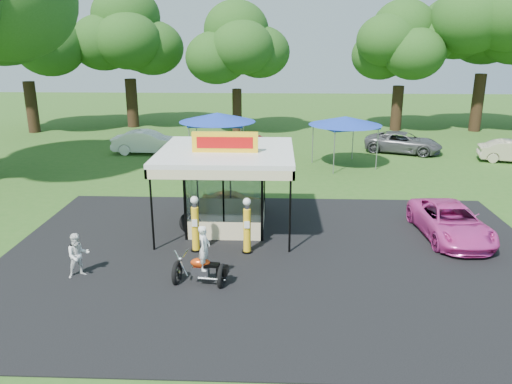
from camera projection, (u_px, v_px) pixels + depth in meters
ground at (274, 283)px, 16.35m from camera, size 120.00×120.00×0.00m
asphalt_apron at (274, 257)px, 18.25m from camera, size 20.00×14.00×0.04m
gas_station_kiosk at (227, 187)px, 20.67m from camera, size 5.40×5.40×4.18m
gas_pump_left at (195, 225)px, 18.48m from camera, size 0.41×0.41×2.18m
gas_pump_right at (247, 227)px, 18.34m from camera, size 0.40×0.40×2.16m
motorcycle at (203, 261)px, 16.02m from camera, size 1.83×1.02×2.12m
spare_tires at (190, 223)px, 20.47m from camera, size 1.06×0.97×0.86m
kiosk_car at (232, 200)px, 23.16m from camera, size 2.82×1.13×0.96m
pink_sedan at (451, 222)px, 19.89m from camera, size 2.52×5.01×1.36m
spectator_west at (78, 255)px, 16.59m from camera, size 0.95×0.90×1.54m
bg_car_a at (148, 142)px, 34.66m from camera, size 4.86×1.72×1.60m
bg_car_b at (256, 145)px, 34.18m from camera, size 4.79×2.04×1.38m
bg_car_d at (403, 142)px, 34.92m from camera, size 5.73×4.11×1.45m
tent_west at (217, 118)px, 30.85m from camera, size 4.74×4.74×3.31m
tent_east at (345, 121)px, 30.59m from camera, size 4.48×4.48×3.13m
oak_far_a at (23, 40)px, 40.62m from camera, size 10.11×10.11×11.98m
oak_far_b at (127, 40)px, 43.33m from camera, size 9.93×9.93×11.85m
oak_far_c at (236, 52)px, 40.57m from camera, size 8.87×8.87×10.46m
oak_far_d at (402, 50)px, 41.87m from camera, size 8.92×8.92×10.62m
oak_far_e at (487, 27)px, 40.87m from camera, size 11.36×11.36×13.52m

